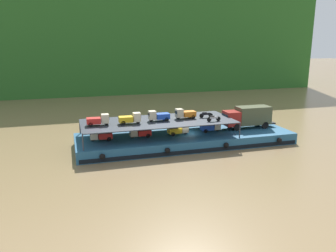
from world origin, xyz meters
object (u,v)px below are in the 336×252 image
mini_truck_lower_stern (101,135)px  mini_truck_upper_fore (158,116)px  mini_truck_lower_mid (178,130)px  mini_truck_lower_fore (211,127)px  cargo_barge (185,139)px  covered_lorry (248,116)px  mini_truck_upper_mid (130,118)px  mini_truck_upper_bow (185,114)px  motorcycle_upper_port (214,118)px  mini_truck_upper_stern (98,120)px  mini_truck_lower_aft (140,132)px  motorcycle_upper_centre (206,114)px

mini_truck_lower_stern → mini_truck_upper_fore: mini_truck_upper_fore is taller
mini_truck_lower_mid → mini_truck_lower_fore: bearing=3.3°
cargo_barge → covered_lorry: (9.54, 0.29, 2.45)m
mini_truck_upper_mid → mini_truck_upper_bow: (7.60, 0.88, 0.00)m
motorcycle_upper_port → mini_truck_lower_fore: bearing=73.9°
cargo_barge → covered_lorry: covered_lorry is taller
mini_truck_upper_fore → covered_lorry: bearing=1.7°
mini_truck_upper_stern → motorcycle_upper_port: size_ratio=1.46×
cargo_barge → mini_truck_lower_stern: size_ratio=10.58×
covered_lorry → mini_truck_lower_stern: (-20.87, -0.55, -1.00)m
mini_truck_lower_stern → mini_truck_upper_bow: size_ratio=0.98×
motorcycle_upper_port → mini_truck_lower_aft: bearing=167.1°
covered_lorry → mini_truck_upper_mid: bearing=-176.9°
covered_lorry → mini_truck_lower_fore: 5.96m
mini_truck_lower_fore → mini_truck_upper_fore: 7.73m
mini_truck_lower_stern → mini_truck_upper_bow: 11.51m
mini_truck_lower_stern → mini_truck_lower_aft: bearing=0.4°
mini_truck_lower_stern → mini_truck_upper_mid: bearing=-5.6°
cargo_barge → motorcycle_upper_port: size_ratio=15.28×
mini_truck_upper_stern → mini_truck_lower_fore: bearing=1.1°
covered_lorry → mini_truck_lower_mid: 10.71m
covered_lorry → mini_truck_upper_fore: bearing=-178.3°
mini_truck_lower_mid → mini_truck_upper_mid: mini_truck_upper_mid is taller
mini_truck_lower_aft → mini_truck_upper_bow: (6.32, 0.48, 2.00)m
mini_truck_lower_fore → mini_truck_lower_aft: bearing=-178.9°
mini_truck_lower_mid → mini_truck_upper_fore: size_ratio=1.01×
cargo_barge → mini_truck_upper_stern: size_ratio=10.48×
cargo_barge → mini_truck_upper_mid: 8.37m
mini_truck_lower_stern → mini_truck_lower_aft: same height
mini_truck_lower_stern → mini_truck_lower_aft: size_ratio=0.99×
motorcycle_upper_centre → mini_truck_lower_mid: bearing=-175.2°
mini_truck_lower_aft → mini_truck_upper_mid: 2.41m
covered_lorry → mini_truck_upper_stern: bearing=-178.3°
covered_lorry → mini_truck_lower_stern: covered_lorry is taller
mini_truck_lower_mid → motorcycle_upper_centre: bearing=4.8°
motorcycle_upper_port → motorcycle_upper_centre: size_ratio=1.00×
mini_truck_lower_stern → mini_truck_upper_stern: size_ratio=0.99×
mini_truck_lower_fore → motorcycle_upper_centre: 1.89m
mini_truck_lower_mid → mini_truck_upper_fore: (-2.69, 0.20, 2.00)m
cargo_barge → motorcycle_upper_port: bearing=-38.1°
mini_truck_upper_stern → motorcycle_upper_port: bearing=-7.9°
cargo_barge → mini_truck_upper_mid: mini_truck_upper_mid is taller
mini_truck_lower_mid → cargo_barge: bearing=15.8°
covered_lorry → mini_truck_upper_stern: 21.11m
mini_truck_lower_aft → mini_truck_lower_fore: same height
mini_truck_lower_fore → mini_truck_upper_stern: (-15.21, -0.31, 2.00)m
mini_truck_upper_bow → motorcycle_upper_centre: size_ratio=1.47×
mini_truck_upper_bow → covered_lorry: bearing=0.2°
mini_truck_lower_mid → motorcycle_upper_centre: size_ratio=1.46×
mini_truck_upper_bow → motorcycle_upper_port: bearing=-40.8°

